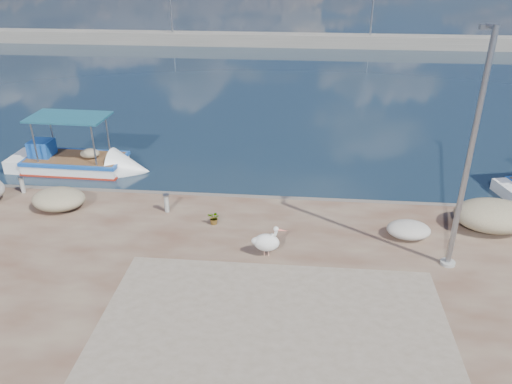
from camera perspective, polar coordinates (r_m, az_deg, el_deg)
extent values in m
plane|color=#162635|center=(15.31, -1.35, -10.72)|extent=(1400.00, 1400.00, 0.00)
cube|color=gray|center=(12.63, 1.72, -17.34)|extent=(9.00, 7.00, 0.01)
cube|color=gray|center=(52.85, 3.83, 16.94)|extent=(120.00, 2.20, 1.20)
cylinder|color=gray|center=(54.09, -9.74, 20.50)|extent=(0.16, 0.16, 7.00)
cylinder|color=gray|center=(52.78, 13.22, 20.07)|extent=(0.16, 0.16, 7.00)
cube|color=white|center=(24.30, -19.78, 2.63)|extent=(6.21, 2.21, 1.01)
cube|color=#184CA1|center=(24.13, -19.94, 3.61)|extent=(4.49, 2.22, 0.15)
cube|color=maroon|center=(24.32, -19.76, 2.50)|extent=(4.49, 2.20, 0.13)
cube|color=#184CA1|center=(24.71, -23.29, 4.60)|extent=(0.98, 0.98, 0.74)
cube|color=navy|center=(23.49, -20.67, 8.01)|extent=(3.44, 2.02, 0.08)
cylinder|color=tan|center=(15.70, 0.96, -6.84)|extent=(0.03, 0.03, 0.27)
cylinder|color=tan|center=(15.69, 1.45, -6.85)|extent=(0.03, 0.03, 0.27)
ellipsoid|color=silver|center=(15.51, 1.21, -5.79)|extent=(0.81, 0.52, 0.57)
cylinder|color=silver|center=(15.35, 2.15, -4.92)|extent=(0.19, 0.11, 0.49)
sphere|color=silver|center=(15.24, 2.30, -4.25)|extent=(0.16, 0.16, 0.16)
cone|color=#DB6655|center=(15.26, 3.02, -4.39)|extent=(0.39, 0.10, 0.12)
cylinder|color=gray|center=(14.88, 23.18, 3.59)|extent=(0.16, 0.16, 7.00)
cylinder|color=gray|center=(16.41, 21.05, -7.55)|extent=(0.44, 0.44, 0.10)
cube|color=gray|center=(14.67, 24.87, 16.73)|extent=(0.35, 0.18, 0.12)
cylinder|color=gray|center=(18.35, -10.19, -1.29)|extent=(0.17, 0.17, 0.67)
cylinder|color=gray|center=(18.20, -10.27, -0.36)|extent=(0.23, 0.23, 0.06)
cylinder|color=gray|center=(21.52, -25.15, 0.71)|extent=(0.16, 0.16, 0.63)
cylinder|color=gray|center=(21.40, -25.31, 1.47)|extent=(0.22, 0.22, 0.05)
imported|color=#33722D|center=(17.37, -4.78, -2.97)|extent=(0.55, 0.53, 0.49)
ellipsoid|color=tan|center=(18.71, 25.48, -2.46)|extent=(2.60, 1.86, 1.02)
ellipsoid|color=tan|center=(19.66, -21.62, -0.76)|extent=(1.94, 1.51, 0.75)
ellipsoid|color=#B8B4AA|center=(17.32, 17.04, -4.15)|extent=(1.44, 1.08, 0.54)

